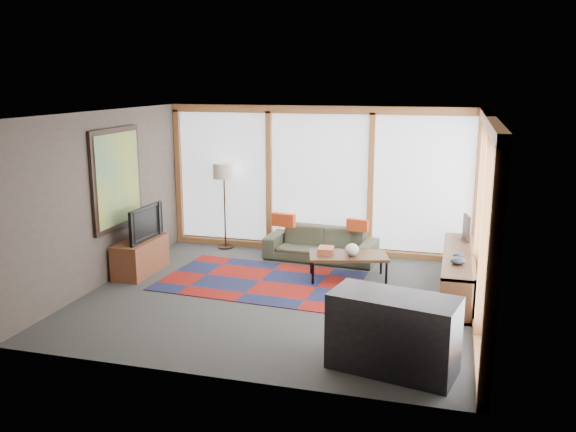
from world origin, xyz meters
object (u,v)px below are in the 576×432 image
(bookshelf, at_px, (458,273))
(television, at_px, (141,223))
(coffee_table, at_px, (348,267))
(bar_counter, at_px, (393,333))
(tv_console, at_px, (141,256))
(sofa, at_px, (321,244))
(floor_lamp, at_px, (225,206))

(bookshelf, distance_m, television, 4.91)
(coffee_table, relative_size, television, 1.26)
(coffee_table, relative_size, bar_counter, 0.90)
(tv_console, bearing_deg, television, 32.22)
(sofa, distance_m, television, 3.04)
(sofa, distance_m, bookshelf, 2.54)
(sofa, bearing_deg, coffee_table, -51.31)
(television, distance_m, bar_counter, 4.83)
(sofa, xyz_separation_m, bar_counter, (1.62, -3.78, 0.14))
(television, bearing_deg, floor_lamp, -21.05)
(bookshelf, xyz_separation_m, television, (-4.87, -0.34, 0.52))
(coffee_table, xyz_separation_m, bookshelf, (1.64, -0.21, 0.10))
(bookshelf, xyz_separation_m, bar_counter, (-0.65, -2.65, 0.12))
(floor_lamp, relative_size, television, 1.66)
(bookshelf, bearing_deg, floor_lamp, 161.32)
(floor_lamp, relative_size, bar_counter, 1.19)
(bookshelf, bearing_deg, bar_counter, -103.86)
(coffee_table, bearing_deg, tv_console, -170.10)
(coffee_table, bearing_deg, floor_lamp, 154.59)
(tv_console, distance_m, television, 0.55)
(coffee_table, height_order, bar_counter, bar_counter)
(tv_console, relative_size, bar_counter, 0.83)
(sofa, relative_size, bookshelf, 0.78)
(tv_console, height_order, bar_counter, bar_counter)
(sofa, bearing_deg, tv_console, -146.46)
(bookshelf, bearing_deg, television, -176.03)
(sofa, distance_m, coffee_table, 1.12)
(coffee_table, xyz_separation_m, tv_console, (-3.26, -0.57, 0.08))
(bar_counter, bearing_deg, floor_lamp, 143.06)
(bar_counter, bearing_deg, television, 163.65)
(tv_console, distance_m, bar_counter, 4.83)
(coffee_table, bearing_deg, sofa, 124.62)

